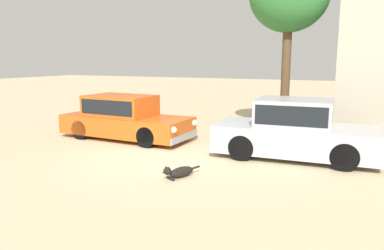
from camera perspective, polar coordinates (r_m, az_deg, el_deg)
ground_plane at (r=9.98m, az=-4.96°, el=-4.92°), size 80.00×80.00×0.00m
parked_sedan_nearest at (r=12.29m, az=-10.53°, el=1.22°), size 4.53×1.86×1.43m
parked_sedan_second at (r=10.07m, az=15.62°, el=-0.66°), size 4.35×1.99×1.57m
stray_dog_spotted at (r=8.17m, az=-2.01°, el=-7.30°), size 0.53×0.96×0.34m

